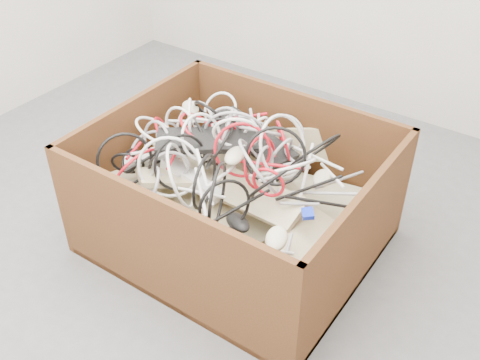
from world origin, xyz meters
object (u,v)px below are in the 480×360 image
Objects in this scene: cardboard_box at (234,213)px; vga_plug at (308,213)px; power_strip_right at (192,179)px; power_strip_left at (163,153)px.

vga_plug is at bearing -10.65° from cardboard_box.
power_strip_right is 6.33× the size of vga_plug.
power_strip_right is (-0.13, -0.10, 0.18)m from cardboard_box.
power_strip_left is at bearing -128.53° from vga_plug.
power_strip_right is at bearing -46.97° from power_strip_left.
vga_plug reaches higher than power_strip_right.
power_strip_right is at bearing -143.29° from cardboard_box.
cardboard_box reaches higher than power_strip_right.
vga_plug is (0.49, 0.03, 0.04)m from power_strip_right.
vga_plug is at bearing -37.63° from power_strip_left.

